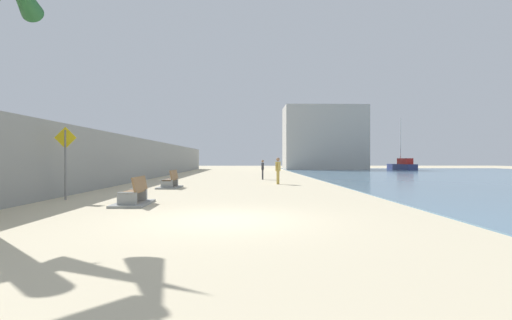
% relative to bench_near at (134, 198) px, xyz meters
% --- Properties ---
extents(ground_plane, '(120.00, 120.00, 0.00)m').
position_rel_bench_near_xyz_m(ground_plane, '(3.32, 14.72, -0.23)').
color(ground_plane, beige).
extents(seawall, '(0.80, 64.00, 3.10)m').
position_rel_bench_near_xyz_m(seawall, '(-4.18, 14.72, 1.32)').
color(seawall, gray).
rests_on(seawall, ground).
extents(bench_near, '(1.15, 2.13, 0.98)m').
position_rel_bench_near_xyz_m(bench_near, '(0.00, 0.00, 0.00)').
color(bench_near, gray).
rests_on(bench_near, ground).
extents(bench_far, '(1.14, 2.12, 0.98)m').
position_rel_bench_near_xyz_m(bench_far, '(-0.28, 7.47, 0.00)').
color(bench_far, gray).
rests_on(bench_far, ground).
extents(person_walking, '(0.36, 0.44, 1.68)m').
position_rel_bench_near_xyz_m(person_walking, '(5.87, 10.31, 0.74)').
color(person_walking, gold).
rests_on(person_walking, ground).
extents(person_standing, '(0.21, 0.53, 1.52)m').
position_rel_bench_near_xyz_m(person_standing, '(5.12, 15.61, 0.63)').
color(person_standing, '#333338').
rests_on(person_standing, ground).
extents(boat_outer, '(2.20, 6.06, 7.46)m').
position_rel_bench_near_xyz_m(boat_outer, '(26.37, 40.30, 0.45)').
color(boat_outer, navy).
rests_on(boat_outer, water_bay).
extents(pedestrian_sign, '(0.85, 0.08, 2.83)m').
position_rel_bench_near_xyz_m(pedestrian_sign, '(-3.11, 1.58, 1.53)').
color(pedestrian_sign, slate).
rests_on(pedestrian_sign, ground).
extents(harbor_building, '(12.00, 6.00, 9.44)m').
position_rel_bench_near_xyz_m(harbor_building, '(15.49, 42.72, 4.49)').
color(harbor_building, '#ADAAA3').
rests_on(harbor_building, ground).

